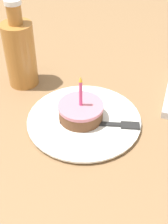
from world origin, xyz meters
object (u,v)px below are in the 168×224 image
cake_slice (81,110)px  bottle (20,52)px  plate (84,120)px  fork (105,124)px

cake_slice → bottle: (-0.21, 0.11, 0.06)m
cake_slice → plate: bearing=-25.2°
cake_slice → fork: cake_slice is taller
plate → fork: fork is taller
plate → cake_slice: (-0.01, 0.00, 0.03)m
plate → fork: 0.06m
cake_slice → fork: 0.07m
plate → bottle: bottle is taller
plate → cake_slice: 0.03m
fork → cake_slice: bearing=171.0°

